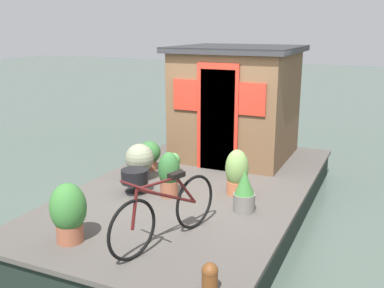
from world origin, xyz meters
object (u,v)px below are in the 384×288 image
object	(u,v)px
potted_plant_sage	(174,163)
potted_plant_mint	(150,154)
potted_plant_succulent	(169,174)
potted_plant_basil	(140,161)
potted_plant_geranium	(68,212)
potted_plant_rosemary	(237,172)
houseboat_cabin	(236,102)
mooring_bollard	(210,277)
potted_plant_ivy	(244,192)
charcoal_grill	(135,177)
bicycle	(166,212)

from	to	relation	value
potted_plant_sage	potted_plant_mint	bearing A→B (deg)	85.41
potted_plant_succulent	potted_plant_mint	bearing A→B (deg)	41.87
potted_plant_sage	potted_plant_mint	distance (m)	0.49
potted_plant_basil	potted_plant_mint	bearing A→B (deg)	12.95
potted_plant_geranium	potted_plant_rosemary	bearing A→B (deg)	-29.41
houseboat_cabin	potted_plant_sage	xyz separation A→B (m)	(-1.45, 0.57, -0.84)
mooring_bollard	potted_plant_sage	bearing A→B (deg)	32.10
houseboat_cabin	potted_plant_ivy	xyz separation A→B (m)	(-2.45, -0.97, -0.76)
potted_plant_ivy	potted_plant_rosemary	bearing A→B (deg)	28.06
potted_plant_ivy	charcoal_grill	distance (m)	1.66
potted_plant_succulent	potted_plant_basil	size ratio (longest dim) A/B	1.12
potted_plant_geranium	potted_plant_succulent	xyz separation A→B (m)	(1.71, -0.38, -0.02)
potted_plant_geranium	potted_plant_mint	bearing A→B (deg)	10.28
potted_plant_rosemary	potted_plant_geranium	size ratio (longest dim) A/B	0.96
charcoal_grill	mooring_bollard	xyz separation A→B (m)	(-1.89, -1.95, -0.09)
potted_plant_geranium	potted_plant_succulent	bearing A→B (deg)	-12.63
mooring_bollard	potted_plant_mint	bearing A→B (deg)	37.97
potted_plant_rosemary	bicycle	bearing A→B (deg)	172.41
charcoal_grill	mooring_bollard	distance (m)	2.72
bicycle	potted_plant_ivy	distance (m)	1.33
potted_plant_geranium	potted_plant_ivy	size ratio (longest dim) A/B	1.23
potted_plant_sage	potted_plant_geranium	bearing A→B (deg)	-179.80
potted_plant_geranium	potted_plant_basil	world-z (taller)	potted_plant_geranium
houseboat_cabin	potted_plant_basil	xyz separation A→B (m)	(-1.94, 0.93, -0.71)
potted_plant_sage	potted_plant_ivy	size ratio (longest dim) A/B	0.63
potted_plant_basil	bicycle	bearing A→B (deg)	-141.52
potted_plant_rosemary	potted_plant_succulent	distance (m)	0.98
bicycle	potted_plant_sage	xyz separation A→B (m)	(2.21, 1.01, -0.19)
potted_plant_geranium	potted_plant_basil	xyz separation A→B (m)	(2.15, 0.37, -0.05)
potted_plant_geranium	mooring_bollard	bearing A→B (deg)	-98.69
potted_plant_succulent	charcoal_grill	size ratio (longest dim) A/B	1.67
houseboat_cabin	potted_plant_rosemary	distance (m)	2.13
houseboat_cabin	potted_plant_rosemary	world-z (taller)	houseboat_cabin
bicycle	potted_plant_mint	distance (m)	2.70
bicycle	potted_plant_succulent	size ratio (longest dim) A/B	2.45
potted_plant_rosemary	potted_plant_mint	distance (m)	1.79
potted_plant_geranium	potted_plant_mint	size ratio (longest dim) A/B	1.41
potted_plant_ivy	potted_plant_succulent	distance (m)	1.15
potted_plant_rosemary	mooring_bollard	bearing A→B (deg)	-166.63
potted_plant_rosemary	potted_plant_geranium	world-z (taller)	potted_plant_geranium
houseboat_cabin	potted_plant_mint	size ratio (longest dim) A/B	4.35
potted_plant_rosemary	mooring_bollard	xyz separation A→B (m)	(-2.47, -0.59, -0.18)
potted_plant_succulent	mooring_bollard	xyz separation A→B (m)	(-1.99, -1.44, -0.18)
potted_plant_basil	charcoal_grill	distance (m)	0.60
potted_plant_rosemary	potted_plant_geranium	bearing A→B (deg)	150.59
potted_plant_succulent	charcoal_grill	distance (m)	0.53
potted_plant_rosemary	potted_plant_ivy	xyz separation A→B (m)	(-0.55, -0.29, -0.06)
bicycle	potted_plant_ivy	bearing A→B (deg)	-23.50
potted_plant_mint	charcoal_grill	size ratio (longest dim) A/B	1.26
houseboat_cabin	potted_plant_mint	bearing A→B (deg)	143.29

